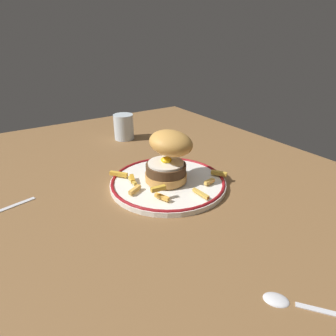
{
  "coord_description": "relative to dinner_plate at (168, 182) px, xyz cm",
  "views": [
    {
      "loc": [
        55.48,
        -29.44,
        33.95
      ],
      "look_at": [
        3.41,
        4.75,
        4.6
      ],
      "focal_mm": 30.99,
      "sensor_mm": 36.0,
      "label": 1
    }
  ],
  "objects": [
    {
      "name": "ground_plane",
      "position": [
        -3.41,
        -4.75,
        -2.84
      ],
      "size": [
        127.86,
        105.94,
        4.0
      ],
      "primitive_type": "cube",
      "color": "brown"
    },
    {
      "name": "fries_pile",
      "position": [
        1.74,
        -2.83,
        1.41
      ],
      "size": [
        22.93,
        24.55,
        2.79
      ],
      "color": "gold",
      "rests_on": "dinner_plate"
    },
    {
      "name": "burger",
      "position": [
        -0.11,
        0.32,
        6.92
      ],
      "size": [
        14.77,
        14.92,
        12.64
      ],
      "color": "#D4954A",
      "rests_on": "dinner_plate"
    },
    {
      "name": "dinner_plate",
      "position": [
        0.0,
        0.0,
        0.0
      ],
      "size": [
        28.0,
        28.0,
        1.6
      ],
      "color": "white",
      "rests_on": "ground_plane"
    },
    {
      "name": "spoon",
      "position": [
        37.52,
        -4.85,
        -0.48
      ],
      "size": [
        11.44,
        9.65,
        0.9
      ],
      "color": "silver",
      "rests_on": "ground_plane"
    },
    {
      "name": "water_glass",
      "position": [
        -36.77,
        5.88,
        3.01
      ],
      "size": [
        6.76,
        6.76,
        8.57
      ],
      "color": "silver",
      "rests_on": "ground_plane"
    }
  ]
}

